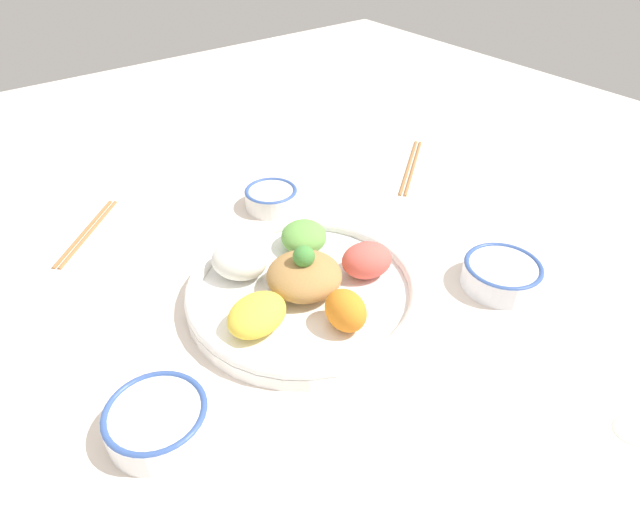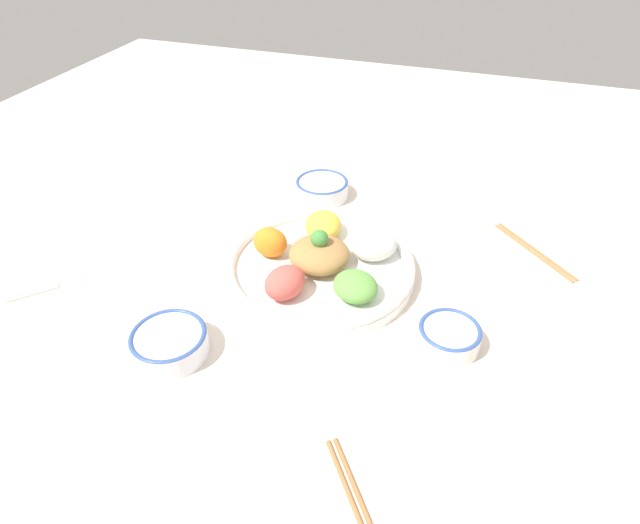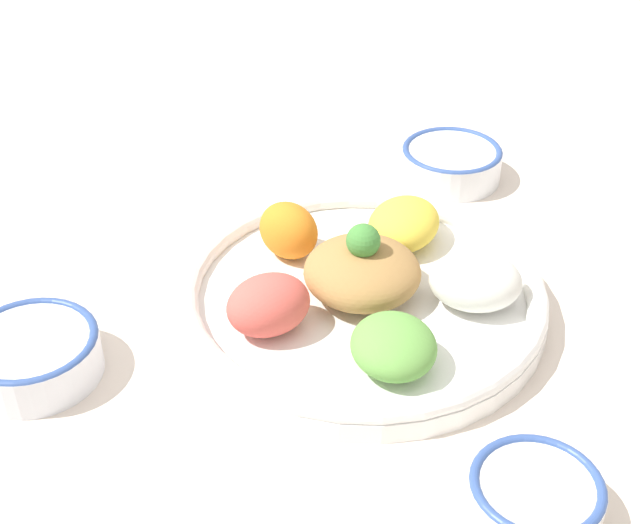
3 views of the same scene
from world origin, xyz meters
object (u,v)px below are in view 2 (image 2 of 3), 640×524
Objects in this scene: sauce_bowl_dark at (449,336)px; serving_spoon_main at (58,285)px; salad_platter at (322,264)px; chopsticks_pair_far at (534,250)px; rice_bowl_blue at (170,342)px; sauce_bowl_red at (322,188)px.

sauce_bowl_dark is 0.68m from serving_spoon_main.
serving_spoon_main is (0.08, -0.67, -0.02)m from sauce_bowl_dark.
salad_platter is 0.41m from chopsticks_pair_far.
sauce_bowl_dark reaches higher than serving_spoon_main.
chopsticks_pair_far is at bearing 130.87° from rice_bowl_blue.
chopsticks_pair_far is 0.88m from serving_spoon_main.
sauce_bowl_red is 0.52m from rice_bowl_blue.
sauce_bowl_red reaches higher than chopsticks_pair_far.
serving_spoon_main is at bearing -83.45° from sauce_bowl_dark.
salad_platter is 0.30m from rice_bowl_blue.
sauce_bowl_red is at bearing -143.31° from chopsticks_pair_far.
serving_spoon_main is at bearing -37.66° from sauce_bowl_red.
chopsticks_pair_far is (-0.30, 0.12, -0.02)m from sauce_bowl_dark.
chopsticks_pair_far is 1.37× the size of serving_spoon_main.
rice_bowl_blue reaches higher than sauce_bowl_dark.
salad_platter reaches higher than sauce_bowl_red.
sauce_bowl_red is at bearing -174.40° from serving_spoon_main.
salad_platter is 0.26m from sauce_bowl_dark.
salad_platter is 3.55× the size of sauce_bowl_dark.
salad_platter is at bearing -106.52° from chopsticks_pair_far.
serving_spoon_main is (0.18, -0.43, -0.02)m from salad_platter.
rice_bowl_blue reaches higher than chopsticks_pair_far.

